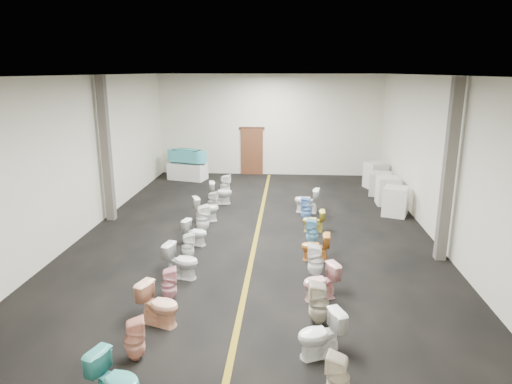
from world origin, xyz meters
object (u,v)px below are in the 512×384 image
appliance_crate_c (380,184)px  toilet_left_9 (212,202)px  bathtub (187,155)px  toilet_right_7 (314,221)px  toilet_left_6 (195,232)px  toilet_right_3 (320,282)px  appliance_crate_b (387,191)px  toilet_left_3 (169,284)px  toilet_right_8 (306,209)px  appliance_crate_d (375,175)px  toilet_right_4 (316,261)px  toilet_right_9 (307,200)px  toilet_left_8 (206,209)px  toilet_left_1 (135,339)px  toilet_left_0 (116,380)px  toilet_left_10 (221,193)px  toilet_left_11 (225,185)px  display_table (188,171)px  toilet_right_6 (312,232)px  toilet_left_2 (159,304)px  toilet_left_7 (203,219)px  toilet_right_1 (320,335)px  toilet_left_4 (182,261)px  appliance_crate_a (395,201)px  toilet_right_5 (315,247)px  toilet_right_2 (319,303)px  toilet_left_5 (188,246)px  toilet_right_0 (338,377)px

appliance_crate_c → toilet_left_9: 6.60m
bathtub → toilet_right_7: bathtub is taller
toilet_left_6 → toilet_right_7: size_ratio=1.05×
toilet_left_6 → toilet_right_3: size_ratio=0.90×
appliance_crate_b → toilet_left_6: (-6.02, -4.36, -0.15)m
bathtub → toilet_left_3: bearing=-61.1°
appliance_crate_b → toilet_right_8: 3.61m
appliance_crate_d → toilet_right_4: bearing=-108.4°
toilet_right_9 → toilet_left_8: bearing=-59.5°
toilet_right_3 → toilet_right_9: toilet_right_9 is taller
toilet_left_1 → toilet_left_6: toilet_left_1 is taller
toilet_left_0 → toilet_left_1: toilet_left_0 is taller
appliance_crate_b → toilet_left_10: (-5.91, -0.36, -0.08)m
toilet_left_10 → toilet_left_11: size_ratio=0.99×
display_table → toilet_left_1: (1.97, -12.85, 0.02)m
bathtub → toilet_right_6: bearing=-37.2°
bathtub → appliance_crate_c: bathtub is taller
appliance_crate_b → toilet_left_2: bearing=-124.8°
toilet_right_6 → toilet_left_10: bearing=-138.9°
bathtub → display_table: bearing=-71.6°
toilet_left_7 → toilet_right_1: toilet_left_7 is taller
toilet_left_4 → toilet_left_7: bearing=14.2°
toilet_left_1 → toilet_left_10: 9.18m
appliance_crate_a → appliance_crate_c: (0.00, 2.57, -0.04)m
toilet_right_9 → toilet_left_1: bearing=-10.1°
toilet_left_8 → toilet_right_6: toilet_left_8 is taller
toilet_left_8 → toilet_right_5: 4.35m
toilet_right_2 → toilet_right_1: bearing=-2.2°
appliance_crate_a → appliance_crate_b: 1.29m
toilet_left_5 → toilet_left_9: 4.04m
appliance_crate_a → toilet_right_2: (-2.90, -6.90, -0.05)m
toilet_right_7 → appliance_crate_a: bearing=123.7°
toilet_left_5 → toilet_right_7: bearing=-75.7°
toilet_left_8 → toilet_right_1: toilet_left_8 is taller
toilet_left_11 → appliance_crate_b: bearing=-89.0°
toilet_left_0 → toilet_left_11: 11.27m
bathtub → appliance_crate_a: size_ratio=1.89×
bathtub → toilet_left_2: size_ratio=2.22×
toilet_right_4 → toilet_right_9: 5.00m
toilet_left_8 → toilet_left_10: toilet_left_8 is taller
toilet_left_7 → toilet_left_11: size_ratio=1.02×
toilet_right_7 → toilet_right_0: bearing=1.0°
appliance_crate_a → toilet_right_5: appliance_crate_a is taller
toilet_right_3 → toilet_right_6: (-0.03, 3.09, -0.01)m
toilet_right_7 → toilet_right_9: (-0.14, 1.89, 0.09)m
toilet_left_1 → toilet_left_4: size_ratio=0.92×
toilet_left_10 → toilet_right_8: toilet_left_10 is taller
toilet_left_0 → toilet_left_11: size_ratio=0.96×
toilet_left_6 → toilet_right_0: toilet_right_0 is taller
toilet_left_1 → toilet_left_11: (0.06, 10.23, 0.04)m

